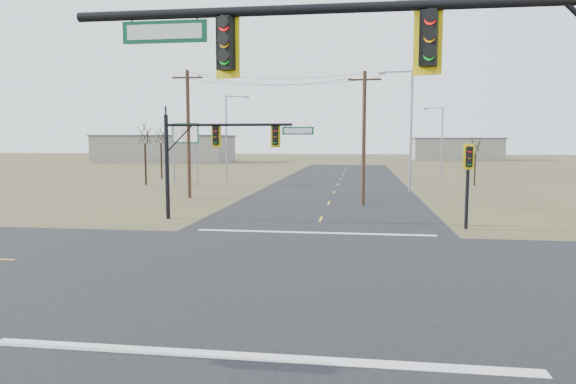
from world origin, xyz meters
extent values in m
plane|color=brown|center=(0.00, 0.00, 0.00)|extent=(320.00, 320.00, 0.00)
cube|color=black|center=(0.00, 0.00, 0.01)|extent=(160.00, 14.00, 0.02)
cube|color=black|center=(0.00, 0.00, 0.01)|extent=(14.00, 160.00, 0.02)
cube|color=silver|center=(0.00, -7.50, 0.03)|extent=(12.00, 0.40, 0.01)
cube|color=silver|center=(0.00, 7.50, 0.03)|extent=(12.00, 0.40, 0.01)
cylinder|color=black|center=(1.91, -7.50, 7.22)|extent=(11.17, 0.20, 0.20)
cube|color=#0A4C2A|center=(-1.80, -7.50, 6.87)|extent=(1.80, 0.05, 0.45)
cylinder|color=black|center=(-9.06, 11.15, 3.07)|extent=(0.25, 0.25, 6.14)
cylinder|color=black|center=(-5.33, 11.15, 5.54)|extent=(7.46, 0.16, 0.16)
cube|color=#0A4C2A|center=(-1.26, 11.15, 5.19)|extent=(1.80, 0.05, 0.45)
cylinder|color=black|center=(7.84, 9.94, 2.17)|extent=(0.19, 0.19, 4.33)
cylinder|color=#44301D|center=(2.50, 18.99, 4.74)|extent=(0.27, 0.27, 9.49)
cube|color=#44301D|center=(2.50, 18.99, 8.89)|extent=(2.32, 0.14, 0.12)
cylinder|color=#44301D|center=(-11.43, 22.05, 5.11)|extent=(0.30, 0.30, 10.22)
cube|color=#44301D|center=(-11.43, 22.05, 9.62)|extent=(2.50, 0.13, 0.12)
cylinder|color=gray|center=(-17.44, 34.73, 3.24)|extent=(0.17, 0.17, 6.49)
cylinder|color=gray|center=(-14.85, 34.73, 3.24)|extent=(0.17, 0.17, 6.49)
cube|color=#0A4C2A|center=(-16.14, 34.73, 5.41)|extent=(3.33, 1.09, 2.16)
cylinder|color=gray|center=(6.73, 29.15, 5.45)|extent=(0.22, 0.22, 10.89)
cylinder|color=gray|center=(5.42, 29.15, 10.69)|extent=(2.61, 0.13, 0.13)
cube|color=gray|center=(4.12, 29.15, 10.59)|extent=(0.60, 0.28, 0.20)
cylinder|color=gray|center=(12.19, 47.18, 4.39)|extent=(0.18, 0.18, 8.78)
cylinder|color=gray|center=(11.13, 47.18, 8.58)|extent=(2.11, 0.11, 0.11)
cube|color=gray|center=(10.08, 47.18, 8.48)|extent=(0.53, 0.37, 0.16)
cylinder|color=gray|center=(-12.53, 38.07, 4.85)|extent=(0.19, 0.19, 9.69)
cylinder|color=gray|center=(-11.37, 38.07, 9.49)|extent=(2.33, 0.12, 0.12)
cube|color=gray|center=(-10.20, 38.07, 9.39)|extent=(0.58, 0.37, 0.17)
cylinder|color=black|center=(-19.92, 33.08, 2.18)|extent=(0.22, 0.22, 4.37)
cylinder|color=black|center=(-21.38, 41.11, 2.18)|extent=(0.20, 0.20, 4.37)
cylinder|color=black|center=(14.05, 37.23, 1.65)|extent=(0.17, 0.17, 3.30)
cube|color=gray|center=(-40.00, 90.00, 2.75)|extent=(28.00, 14.00, 5.50)
cube|color=gray|center=(25.00, 110.00, 2.50)|extent=(20.00, 12.00, 5.00)
camera|label=1|loc=(2.21, -17.87, 4.64)|focal=32.00mm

